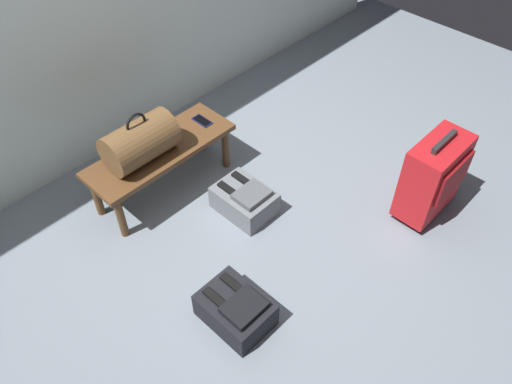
{
  "coord_description": "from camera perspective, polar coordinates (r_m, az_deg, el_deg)",
  "views": [
    {
      "loc": [
        -1.4,
        -1.2,
        2.48
      ],
      "look_at": [
        0.16,
        0.29,
        0.25
      ],
      "focal_mm": 35.58,
      "sensor_mm": 36.0,
      "label": 1
    }
  ],
  "objects": [
    {
      "name": "cell_phone",
      "position": [
        3.45,
        -6.07,
        7.96
      ],
      "size": [
        0.07,
        0.14,
        0.01
      ],
      "color": "#191E4C",
      "rests_on": "bench"
    },
    {
      "name": "backpack_dark",
      "position": [
        2.78,
        -2.28,
        -13.06
      ],
      "size": [
        0.28,
        0.38,
        0.21
      ],
      "color": "black",
      "rests_on": "ground"
    },
    {
      "name": "duffel_bag_brown",
      "position": [
        3.15,
        -12.91,
        5.54
      ],
      "size": [
        0.44,
        0.26,
        0.34
      ],
      "color": "brown",
      "rests_on": "bench"
    },
    {
      "name": "bench",
      "position": [
        3.32,
        -10.63,
        4.18
      ],
      "size": [
        1.0,
        0.36,
        0.36
      ],
      "color": "brown",
      "rests_on": "ground"
    },
    {
      "name": "ground_plane",
      "position": [
        3.09,
        1.84,
        -7.45
      ],
      "size": [
        6.6,
        6.6,
        0.0
      ],
      "primitive_type": "plane",
      "color": "slate"
    },
    {
      "name": "suitcase_upright_red",
      "position": [
        3.29,
        19.29,
        1.69
      ],
      "size": [
        0.43,
        0.25,
        0.6
      ],
      "color": "red",
      "rests_on": "ground"
    },
    {
      "name": "backpack_grey",
      "position": [
        3.27,
        -1.27,
        -0.91
      ],
      "size": [
        0.28,
        0.38,
        0.21
      ],
      "color": "slate",
      "rests_on": "ground"
    }
  ]
}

